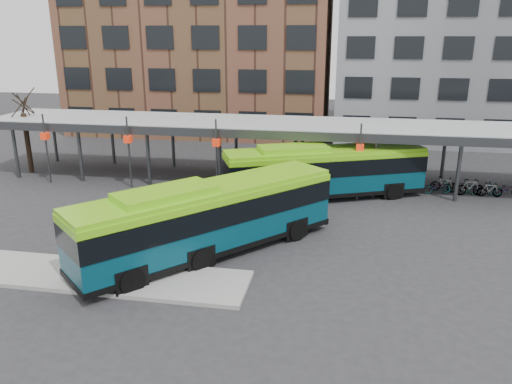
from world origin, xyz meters
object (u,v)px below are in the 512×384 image
pedestrian (82,268)px  bus_front (208,217)px  tree (27,140)px  bus_rear (324,170)px

pedestrian → bus_front: bearing=-31.5°
tree → bus_front: bearing=-34.6°
bus_front → pedestrian: bearing=-179.8°
bus_rear → pedestrian: (-8.81, -13.90, -0.73)m
bus_front → bus_rear: bearing=14.6°
bus_rear → pedestrian: bearing=-145.5°
bus_front → bus_rear: (4.86, 9.45, -0.07)m
tree → bus_rear: 22.03m
tree → bus_rear: (21.90, -2.31, -0.64)m
tree → pedestrian: (13.09, -16.21, -1.36)m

